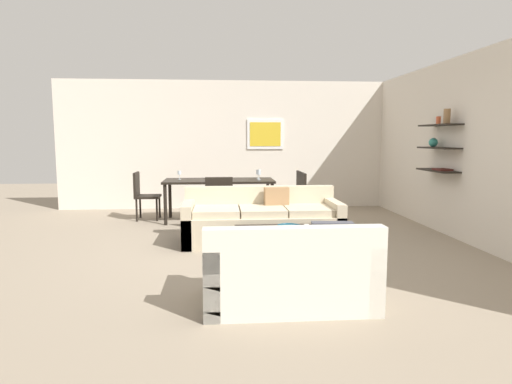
{
  "coord_description": "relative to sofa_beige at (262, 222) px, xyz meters",
  "views": [
    {
      "loc": [
        -0.51,
        -5.88,
        1.51
      ],
      "look_at": [
        -0.01,
        0.2,
        0.75
      ],
      "focal_mm": 30.76,
      "sensor_mm": 36.0,
      "label": 1
    }
  ],
  "objects": [
    {
      "name": "coffee_table",
      "position": [
        0.2,
        -1.1,
        -0.1
      ],
      "size": [
        1.23,
        1.0,
        0.38
      ],
      "color": "black",
      "rests_on": "ground"
    },
    {
      "name": "ground_plane",
      "position": [
        -0.09,
        -0.34,
        -0.29
      ],
      "size": [
        18.0,
        18.0,
        0.0
      ],
      "primitive_type": "plane",
      "color": "gray"
    },
    {
      "name": "dining_chair_right_far",
      "position": [
        0.78,
        1.92,
        0.21
      ],
      "size": [
        0.44,
        0.44,
        0.88
      ],
      "color": "black",
      "rests_on": "ground"
    },
    {
      "name": "dining_chair_left_far",
      "position": [
        -2.02,
        1.92,
        0.21
      ],
      "size": [
        0.44,
        0.44,
        0.88
      ],
      "color": "black",
      "rests_on": "ground"
    },
    {
      "name": "sofa_beige",
      "position": [
        0.0,
        0.0,
        0.0
      ],
      "size": [
        2.24,
        0.9,
        0.78
      ],
      "color": "beige",
      "rests_on": "ground"
    },
    {
      "name": "apple_on_coffee_table",
      "position": [
        0.0,
        -1.16,
        0.13
      ],
      "size": [
        0.09,
        0.09,
        0.09
      ],
      "primitive_type": "sphere",
      "color": "#669E2D",
      "rests_on": "coffee_table"
    },
    {
      "name": "wine_glass_right_far",
      "position": [
        0.1,
        1.83,
        0.58
      ],
      "size": [
        0.07,
        0.07,
        0.16
      ],
      "color": "silver",
      "rests_on": "dining_table"
    },
    {
      "name": "loveseat_white",
      "position": [
        0.02,
        -2.39,
        0.0
      ],
      "size": [
        1.52,
        0.9,
        0.78
      ],
      "color": "silver",
      "rests_on": "ground"
    },
    {
      "name": "wine_glass_left_far",
      "position": [
        -1.34,
        1.83,
        0.57
      ],
      "size": [
        0.06,
        0.06,
        0.16
      ],
      "color": "silver",
      "rests_on": "dining_table"
    },
    {
      "name": "decorative_bowl",
      "position": [
        0.22,
        -1.08,
        0.13
      ],
      "size": [
        0.3,
        0.3,
        0.08
      ],
      "color": "navy",
      "rests_on": "coffee_table"
    },
    {
      "name": "back_wall_unit",
      "position": [
        0.21,
        3.19,
        1.06
      ],
      "size": [
        8.4,
        0.09,
        2.7
      ],
      "color": "silver",
      "rests_on": "ground"
    },
    {
      "name": "dining_table",
      "position": [
        -0.62,
        1.73,
        0.39
      ],
      "size": [
        1.98,
        0.84,
        0.75
      ],
      "color": "black",
      "rests_on": "ground"
    },
    {
      "name": "right_wall_shelf_unit",
      "position": [
        2.94,
        0.27,
        1.06
      ],
      "size": [
        0.34,
        8.2,
        2.7
      ],
      "color": "silver",
      "rests_on": "ground"
    },
    {
      "name": "dining_chair_right_near",
      "position": [
        0.78,
        1.54,
        0.21
      ],
      "size": [
        0.44,
        0.44,
        0.88
      ],
      "color": "black",
      "rests_on": "ground"
    },
    {
      "name": "candle_jar",
      "position": [
        0.45,
        -1.0,
        0.12
      ],
      "size": [
        0.06,
        0.06,
        0.07
      ],
      "primitive_type": "cylinder",
      "color": "silver",
      "rests_on": "coffee_table"
    },
    {
      "name": "dining_chair_foot",
      "position": [
        -0.62,
        0.9,
        0.21
      ],
      "size": [
        0.44,
        0.44,
        0.88
      ],
      "color": "black",
      "rests_on": "ground"
    },
    {
      "name": "wine_glass_right_near",
      "position": [
        0.1,
        1.62,
        0.59
      ],
      "size": [
        0.06,
        0.06,
        0.19
      ],
      "color": "silver",
      "rests_on": "dining_table"
    }
  ]
}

